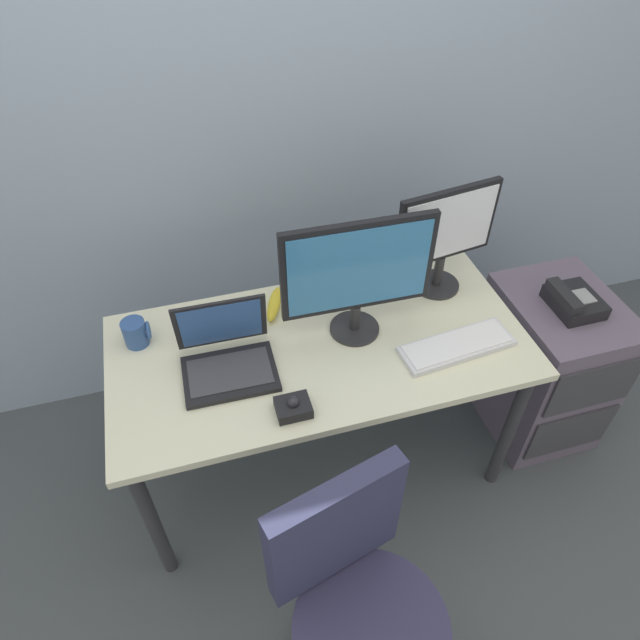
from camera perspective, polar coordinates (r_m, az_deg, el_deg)
name	(u,v)px	position (r m, az deg, el deg)	size (l,w,h in m)	color
ground_plane	(320,458)	(2.58, 0.00, -13.73)	(8.00, 8.00, 0.00)	#43494D
back_wall	(265,78)	(2.21, -5.56, 23.18)	(6.00, 0.10, 2.80)	#8DA0B5
desk	(320,360)	(2.06, 0.00, -4.02)	(1.48, 0.72, 0.73)	beige
file_cabinet	(545,365)	(2.63, 21.75, -4.20)	(0.42, 0.53, 0.70)	#5F5366
desk_phone	(573,301)	(2.36, 24.19, 1.77)	(0.17, 0.20, 0.09)	black
office_chair	(358,616)	(1.85, 3.87, -27.67)	(0.52, 0.53, 0.93)	black
monitor_main	(358,273)	(1.88, 3.85, 4.76)	(0.53, 0.18, 0.46)	#262628
monitor_side	(446,233)	(2.13, 12.57, 8.52)	(0.41, 0.18, 0.43)	#262628
keyboard	(457,346)	(2.03, 13.62, -2.55)	(0.42, 0.17, 0.03)	silver
laptop	(227,355)	(1.92, -9.40, -3.50)	(0.32, 0.27, 0.24)	black
trackball_mouse	(293,407)	(1.79, -2.72, -8.75)	(0.11, 0.09, 0.07)	black
coffee_mug	(136,333)	(2.07, -18.08, -1.23)	(0.09, 0.08, 0.10)	#2D4D87
banana	(274,304)	(2.13, -4.64, 1.63)	(0.19, 0.04, 0.04)	yellow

